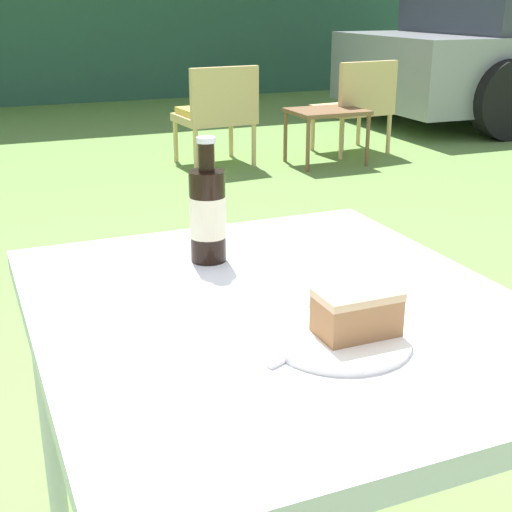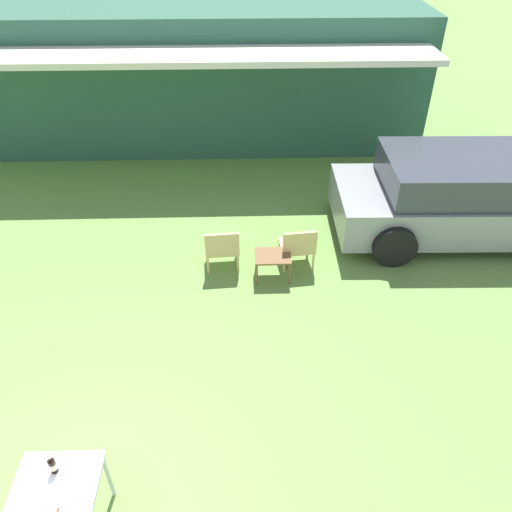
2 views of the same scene
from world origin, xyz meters
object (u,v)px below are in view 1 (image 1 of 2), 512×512
object	(u,v)px
cake_on_plate	(349,324)
wicker_chair_cushioned	(217,111)
wicker_chair_plain	(357,102)
garden_side_table	(327,116)
cola_bottle_near	(208,214)
patio_table	(280,346)

from	to	relation	value
cake_on_plate	wicker_chair_cushioned	bearing A→B (deg)	72.65
wicker_chair_plain	garden_side_table	bearing A→B (deg)	24.92
wicker_chair_cushioned	cola_bottle_near	distance (m)	4.22
patio_table	cola_bottle_near	size ratio (longest dim) A/B	3.80
wicker_chair_plain	cake_on_plate	size ratio (longest dim) A/B	3.71
cake_on_plate	cola_bottle_near	distance (m)	0.41
cola_bottle_near	wicker_chair_plain	bearing A→B (deg)	56.01
patio_table	cake_on_plate	xyz separation A→B (m)	(0.04, -0.16, 0.10)
garden_side_table	wicker_chair_plain	bearing A→B (deg)	31.15
wicker_chair_plain	cola_bottle_near	world-z (taller)	cola_bottle_near
wicker_chair_plain	patio_table	xyz separation A→B (m)	(-2.61, -4.17, 0.26)
garden_side_table	cola_bottle_near	world-z (taller)	cola_bottle_near
patio_table	cake_on_plate	size ratio (longest dim) A/B	4.35
wicker_chair_cushioned	patio_table	world-z (taller)	wicker_chair_cushioned
wicker_chair_plain	patio_table	size ratio (longest dim) A/B	0.85
wicker_chair_cushioned	garden_side_table	bearing A→B (deg)	156.94
wicker_chair_plain	cola_bottle_near	distance (m)	4.76
wicker_chair_plain	cake_on_plate	xyz separation A→B (m)	(-2.57, -4.32, 0.36)
garden_side_table	cake_on_plate	xyz separation A→B (m)	(-2.16, -4.07, 0.41)
wicker_chair_cushioned	cake_on_plate	distance (m)	4.57
wicker_chair_cushioned	wicker_chair_plain	size ratio (longest dim) A/B	1.00
garden_side_table	patio_table	world-z (taller)	patio_table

